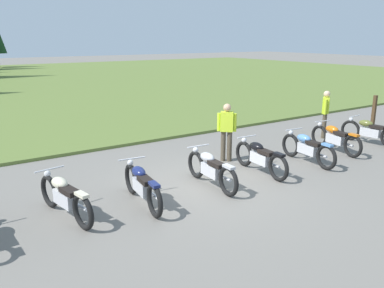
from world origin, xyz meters
name	(u,v)px	position (x,y,z in m)	size (l,w,h in m)	color
ground_plane	(206,185)	(0.00, 0.00, 0.00)	(140.00, 140.00, 0.00)	slate
grass_moorland	(6,83)	(0.00, 26.31, 0.05)	(80.00, 44.00, 0.10)	#5B7033
motorcycle_cream	(65,197)	(-3.33, 0.14, 0.44)	(0.68, 2.09, 0.88)	black
motorcycle_navy	(142,185)	(-1.78, -0.14, 0.44)	(0.62, 2.10, 0.88)	black
motorcycle_silver	(211,169)	(0.07, -0.11, 0.44)	(0.62, 2.10, 0.88)	black
motorcycle_black	(260,157)	(1.71, -0.05, 0.44)	(0.62, 2.10, 0.88)	black
motorcycle_sky_blue	(307,148)	(3.44, -0.15, 0.44)	(0.62, 2.10, 0.88)	black
motorcycle_orange	(335,138)	(5.07, 0.13, 0.44)	(0.62, 2.09, 0.88)	black
motorcycle_olive	(370,131)	(6.80, 0.06, 0.44)	(0.62, 2.10, 0.88)	black
rider_with_back_turned	(325,111)	(6.26, 1.48, 0.95)	(0.47, 0.39, 1.67)	#4C4233
rider_near_row_end	(227,129)	(1.64, 1.27, 0.95)	(0.43, 0.41, 1.67)	#4C4233
trail_marker_post	(374,112)	(9.10, 1.38, 0.65)	(0.12, 0.12, 1.30)	#47331E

